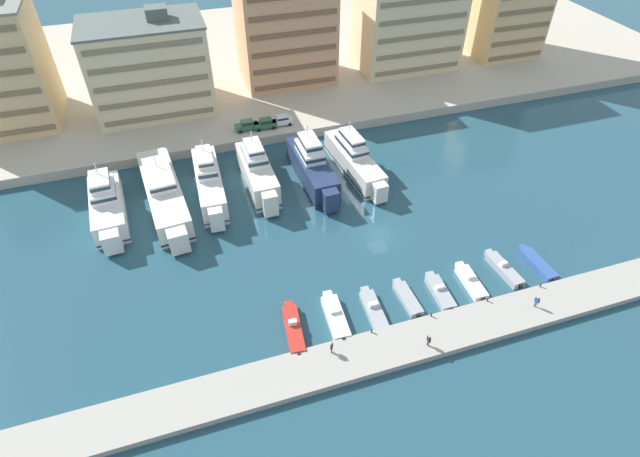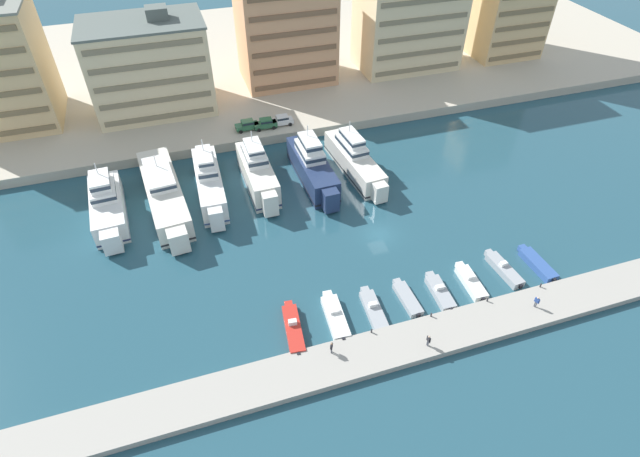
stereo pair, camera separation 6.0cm
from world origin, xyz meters
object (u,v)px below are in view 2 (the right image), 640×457
(motorboat_red_far_left, at_px, (293,329))
(motorboat_blue_right, at_px, (537,264))
(yacht_white_far_left, at_px, (107,205))
(yacht_navy_center, at_px, (313,167))
(car_green_left, at_px, (266,123))
(pedestrian_mid_deck, at_px, (537,301))
(yacht_ivory_center_right, at_px, (355,159))
(car_green_far_left, at_px, (247,125))
(yacht_ivory_left, at_px, (164,194))
(pedestrian_near_edge, at_px, (332,347))
(car_white_mid_left, at_px, (282,120))
(yacht_white_mid_left, at_px, (209,182))
(motorboat_white_center_right, at_px, (471,282))
(motorboat_grey_center, at_px, (440,292))
(motorboat_grey_center_left, at_px, (407,298))
(yacht_ivory_center_left, at_px, (258,172))
(pedestrian_far_side, at_px, (429,340))
(motorboat_white_left, at_px, (335,316))
(motorboat_grey_mid_left, at_px, (373,310))
(motorboat_grey_mid_right, at_px, (504,269))

(motorboat_red_far_left, bearing_deg, motorboat_blue_right, 0.52)
(yacht_white_far_left, height_order, yacht_navy_center, yacht_navy_center)
(car_green_left, relative_size, pedestrian_mid_deck, 2.44)
(yacht_ivory_center_right, bearing_deg, car_green_far_left, 132.86)
(yacht_ivory_left, height_order, pedestrian_near_edge, yacht_ivory_left)
(car_white_mid_left, bearing_deg, pedestrian_mid_deck, -69.63)
(yacht_white_mid_left, relative_size, motorboat_white_center_right, 2.73)
(yacht_white_far_left, xyz_separation_m, motorboat_red_far_left, (20.03, -27.94, -1.83))
(car_white_mid_left, bearing_deg, motorboat_grey_center, -78.48)
(yacht_navy_center, bearing_deg, motorboat_grey_center_left, -82.46)
(yacht_ivory_center_left, height_order, yacht_ivory_center_right, yacht_ivory_center_left)
(yacht_white_far_left, relative_size, motorboat_red_far_left, 2.13)
(pedestrian_far_side, bearing_deg, pedestrian_near_edge, 167.07)
(yacht_ivory_left, height_order, car_white_mid_left, yacht_ivory_left)
(yacht_white_mid_left, relative_size, yacht_ivory_center_left, 1.10)
(pedestrian_near_edge, bearing_deg, motorboat_blue_right, 9.25)
(motorboat_grey_center_left, relative_size, motorboat_blue_right, 0.92)
(motorboat_white_left, distance_m, pedestrian_far_side, 11.15)
(yacht_ivory_center_left, bearing_deg, yacht_white_mid_left, -179.33)
(yacht_white_far_left, bearing_deg, motorboat_grey_mid_left, -43.17)
(yacht_ivory_center_left, distance_m, motorboat_red_far_left, 29.18)
(motorboat_grey_center, xyz_separation_m, motorboat_blue_right, (14.51, 0.40, 0.05))
(yacht_ivory_center_left, distance_m, motorboat_grey_mid_right, 38.60)
(car_white_mid_left, xyz_separation_m, pedestrian_mid_deck, (18.37, -49.46, -0.79))
(yacht_ivory_center_right, height_order, car_green_far_left, yacht_ivory_center_right)
(pedestrian_far_side, bearing_deg, yacht_navy_center, 94.27)
(car_green_left, bearing_deg, motorboat_blue_right, -58.40)
(motorboat_grey_center_left, height_order, car_green_far_left, car_green_far_left)
(motorboat_grey_center, bearing_deg, motorboat_white_left, 178.75)
(motorboat_white_center_right, height_order, motorboat_grey_mid_right, motorboat_grey_mid_right)
(motorboat_grey_mid_left, bearing_deg, motorboat_grey_center_left, 5.50)
(pedestrian_near_edge, bearing_deg, car_white_mid_left, 81.84)
(motorboat_red_far_left, height_order, motorboat_grey_mid_left, motorboat_red_far_left)
(yacht_white_far_left, height_order, motorboat_grey_center, yacht_white_far_left)
(motorboat_grey_mid_left, relative_size, motorboat_white_center_right, 1.06)
(yacht_navy_center, xyz_separation_m, car_green_left, (-4.01, 15.39, 0.09))
(motorboat_grey_mid_right, relative_size, pedestrian_mid_deck, 4.18)
(car_green_far_left, height_order, car_green_left, same)
(motorboat_grey_center_left, bearing_deg, motorboat_white_center_right, -0.53)
(motorboat_grey_center_left, bearing_deg, motorboat_grey_mid_right, 2.20)
(yacht_ivory_center_right, height_order, motorboat_white_left, yacht_ivory_center_right)
(yacht_white_far_left, height_order, pedestrian_mid_deck, yacht_white_far_left)
(yacht_ivory_left, relative_size, yacht_ivory_center_right, 1.24)
(car_white_mid_left, bearing_deg, motorboat_blue_right, -61.56)
(pedestrian_mid_deck, bearing_deg, car_green_left, 113.50)
(yacht_white_far_left, distance_m, motorboat_red_far_left, 34.42)
(motorboat_grey_center_left, xyz_separation_m, car_green_left, (-7.67, 43.00, 2.30))
(car_white_mid_left, bearing_deg, yacht_ivory_center_right, -61.97)
(car_green_far_left, bearing_deg, car_white_mid_left, -2.01)
(yacht_ivory_center_left, xyz_separation_m, motorboat_red_far_left, (-2.35, -29.01, -2.11))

